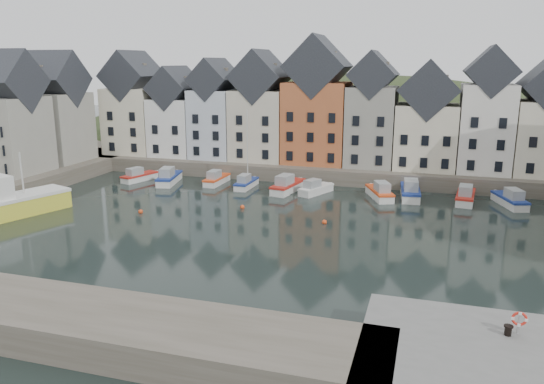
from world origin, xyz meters
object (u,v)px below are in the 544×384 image
at_px(boat_d, 246,183).
at_px(mooring_bollard, 508,330).
at_px(boat_a, 139,176).
at_px(life_ring_post, 519,319).

distance_m(boat_d, mooring_bollard, 45.07).
relative_size(boat_a, boat_d, 0.56).
bearing_deg(life_ring_post, boat_a, 141.21).
bearing_deg(boat_d, mooring_bollard, -51.82).
height_order(boat_a, boat_d, boat_d).
bearing_deg(boat_a, boat_d, 18.48).
bearing_deg(boat_d, life_ring_post, -51.10).
height_order(boat_d, mooring_bollard, boat_d).
bearing_deg(mooring_bollard, boat_a, 140.67).
relative_size(boat_a, life_ring_post, 4.46).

